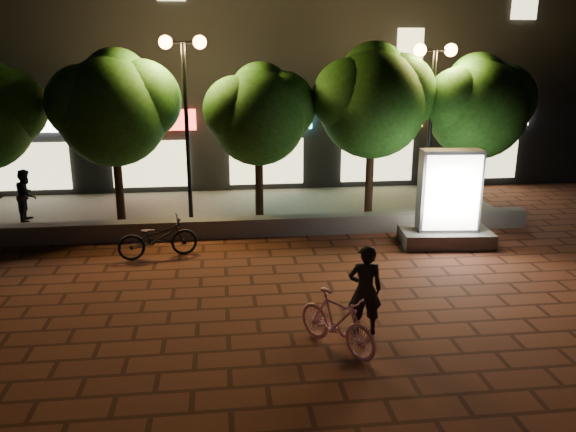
{
  "coord_description": "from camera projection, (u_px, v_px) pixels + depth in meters",
  "views": [
    {
      "loc": [
        -0.57,
        -10.89,
        4.87
      ],
      "look_at": [
        0.89,
        1.5,
        1.25
      ],
      "focal_mm": 35.63,
      "sensor_mm": 36.0,
      "label": 1
    }
  ],
  "objects": [
    {
      "name": "tree_mid",
      "position": [
        260.0,
        111.0,
        16.18
      ],
      "size": [
        3.24,
        2.7,
        4.5
      ],
      "color": "black",
      "rests_on": "sidewalk"
    },
    {
      "name": "scooter_pink",
      "position": [
        337.0,
        321.0,
        9.55
      ],
      "size": [
        1.37,
        1.66,
        1.02
      ],
      "primitive_type": "imported",
      "rotation": [
        0.0,
        0.0,
        0.62
      ],
      "color": "pink",
      "rests_on": "ground"
    },
    {
      "name": "tree_right",
      "position": [
        374.0,
        97.0,
        16.46
      ],
      "size": [
        3.72,
        3.1,
        5.07
      ],
      "color": "black",
      "rests_on": "sidewalk"
    },
    {
      "name": "pedestrian",
      "position": [
        26.0,
        195.0,
        16.55
      ],
      "size": [
        0.62,
        0.78,
        1.52
      ],
      "primitive_type": "imported",
      "rotation": [
        0.0,
        0.0,
        1.64
      ],
      "color": "black",
      "rests_on": "sidewalk"
    },
    {
      "name": "sidewalk",
      "position": [
        241.0,
        210.0,
        18.0
      ],
      "size": [
        16.0,
        5.0,
        0.08
      ],
      "primitive_type": "cube",
      "color": "#63615C",
      "rests_on": "ground"
    },
    {
      "name": "ground",
      "position": [
        254.0,
        295.0,
        11.81
      ],
      "size": [
        80.0,
        80.0,
        0.0
      ],
      "primitive_type": "plane",
      "color": "#562A1B",
      "rests_on": "ground"
    },
    {
      "name": "building_block",
      "position": [
        232.0,
        47.0,
        22.8
      ],
      "size": [
        28.0,
        8.12,
        11.3
      ],
      "color": "black",
      "rests_on": "ground"
    },
    {
      "name": "ad_kiosk",
      "position": [
        448.0,
        207.0,
        14.63
      ],
      "size": [
        2.4,
        1.35,
        2.5
      ],
      "color": "#63615C",
      "rests_on": "ground"
    },
    {
      "name": "tree_far_right",
      "position": [
        479.0,
        103.0,
        16.87
      ],
      "size": [
        3.48,
        2.9,
        4.76
      ],
      "color": "black",
      "rests_on": "sidewalk"
    },
    {
      "name": "scooter_parked",
      "position": [
        158.0,
        238.0,
        13.85
      ],
      "size": [
        2.01,
        1.07,
        1.0
      ],
      "primitive_type": "imported",
      "rotation": [
        0.0,
        0.0,
        1.79
      ],
      "color": "black",
      "rests_on": "ground"
    },
    {
      "name": "rider",
      "position": [
        365.0,
        290.0,
        10.02
      ],
      "size": [
        0.63,
        0.44,
        1.66
      ],
      "primitive_type": "imported",
      "rotation": [
        0.0,
        0.0,
        3.07
      ],
      "color": "black",
      "rests_on": "ground"
    },
    {
      "name": "street_lamp_left",
      "position": [
        185.0,
        83.0,
        15.47
      ],
      "size": [
        1.26,
        0.36,
        5.18
      ],
      "color": "black",
      "rests_on": "sidewalk"
    },
    {
      "name": "tree_left",
      "position": [
        115.0,
        104.0,
        15.67
      ],
      "size": [
        3.6,
        3.0,
        4.89
      ],
      "color": "black",
      "rests_on": "sidewalk"
    },
    {
      "name": "retaining_wall",
      "position": [
        245.0,
        227.0,
        15.55
      ],
      "size": [
        16.0,
        0.45,
        0.5
      ],
      "primitive_type": "cube",
      "color": "#63615C",
      "rests_on": "ground"
    },
    {
      "name": "street_lamp_right",
      "position": [
        433.0,
        86.0,
        16.3
      ],
      "size": [
        1.26,
        0.36,
        4.98
      ],
      "color": "black",
      "rests_on": "sidewalk"
    }
  ]
}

